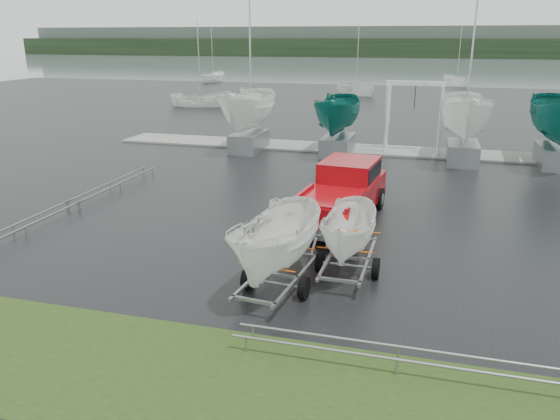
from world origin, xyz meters
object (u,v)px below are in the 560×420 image
object	(u,v)px
pickup_truck	(344,190)
boat_hoist	(414,107)
trailer_parked	(351,195)
trailer_hitched	(278,193)

from	to	relation	value
pickup_truck	boat_hoist	world-z (taller)	boat_hoist
trailer_parked	pickup_truck	bearing A→B (deg)	101.71
boat_hoist	trailer_parked	bearing A→B (deg)	-93.03
pickup_truck	boat_hoist	size ratio (longest dim) A/B	1.55
pickup_truck	trailer_hitched	bearing A→B (deg)	-90.00
trailer_parked	boat_hoist	bearing A→B (deg)	87.64
pickup_truck	trailer_hitched	world-z (taller)	trailer_hitched
trailer_hitched	boat_hoist	size ratio (longest dim) A/B	1.22
pickup_truck	boat_hoist	bearing A→B (deg)	87.61
trailer_hitched	trailer_parked	bearing A→B (deg)	51.87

